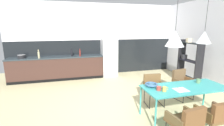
% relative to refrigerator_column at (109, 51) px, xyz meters
% --- Properties ---
extents(ground_plane, '(9.26, 9.26, 0.00)m').
position_rel_refrigerator_column_xyz_m(ground_plane, '(-0.43, -3.14, -1.04)').
color(ground_plane, '#C4B988').
extents(back_wall_splashback_dark, '(7.05, 0.12, 1.48)m').
position_rel_refrigerator_column_xyz_m(back_wall_splashback_dark, '(-0.43, 0.36, -0.30)').
color(back_wall_splashback_dark, black).
rests_on(back_wall_splashback_dark, ground).
extents(back_wall_panel_upper, '(7.05, 0.12, 1.48)m').
position_rel_refrigerator_column_xyz_m(back_wall_panel_upper, '(-0.43, 0.36, 1.19)').
color(back_wall_panel_upper, silver).
rests_on(back_wall_panel_upper, back_wall_splashback_dark).
extents(kitchen_counter, '(3.51, 0.63, 0.90)m').
position_rel_refrigerator_column_xyz_m(kitchen_counter, '(-2.07, -0.00, -0.59)').
color(kitchen_counter, '#3B251F').
rests_on(kitchen_counter, ground).
extents(refrigerator_column, '(0.61, 0.60, 2.08)m').
position_rel_refrigerator_column_xyz_m(refrigerator_column, '(0.00, 0.00, 0.00)').
color(refrigerator_column, silver).
rests_on(refrigerator_column, ground).
extents(dining_table, '(1.87, 0.77, 0.72)m').
position_rel_refrigerator_column_xyz_m(dining_table, '(0.83, -3.66, -0.36)').
color(dining_table, teal).
rests_on(dining_table, ground).
extents(armchair_head_of_table, '(0.53, 0.51, 0.79)m').
position_rel_refrigerator_column_xyz_m(armchair_head_of_table, '(0.49, -2.89, -0.53)').
color(armchair_head_of_table, brown).
rests_on(armchair_head_of_table, ground).
extents(armchair_near_window, '(0.50, 0.48, 0.76)m').
position_rel_refrigerator_column_xyz_m(armchair_near_window, '(0.86, -4.46, -0.54)').
color(armchair_near_window, brown).
rests_on(armchair_near_window, ground).
extents(armchair_corner_seat, '(0.56, 0.55, 0.83)m').
position_rel_refrigerator_column_xyz_m(armchair_corner_seat, '(1.45, -2.77, -0.51)').
color(armchair_corner_seat, brown).
rests_on(armchair_corner_seat, ground).
extents(armchair_by_stool, '(0.54, 0.53, 0.75)m').
position_rel_refrigerator_column_xyz_m(armchair_by_stool, '(0.26, -4.47, -0.56)').
color(armchair_by_stool, brown).
rests_on(armchair_by_stool, ground).
extents(fruit_bowl, '(0.28, 0.28, 0.08)m').
position_rel_refrigerator_column_xyz_m(fruit_bowl, '(0.11, -3.46, -0.27)').
color(fruit_bowl, '#33607F').
rests_on(fruit_bowl, dining_table).
extents(open_book, '(0.26, 0.24, 0.02)m').
position_rel_refrigerator_column_xyz_m(open_book, '(0.61, -3.80, -0.31)').
color(open_book, white).
rests_on(open_book, dining_table).
extents(mug_white_ceramic, '(0.13, 0.08, 0.10)m').
position_rel_refrigerator_column_xyz_m(mug_white_ceramic, '(1.30, -3.52, -0.27)').
color(mug_white_ceramic, '#5B8456').
rests_on(mug_white_ceramic, dining_table).
extents(mug_glass_clear, '(0.13, 0.09, 0.09)m').
position_rel_refrigerator_column_xyz_m(mug_glass_clear, '(0.16, -3.70, -0.27)').
color(mug_glass_clear, '#B23D33').
rests_on(mug_glass_clear, dining_table).
extents(mug_tall_blue, '(0.13, 0.08, 0.11)m').
position_rel_refrigerator_column_xyz_m(mug_tall_blue, '(0.24, -3.77, -0.26)').
color(mug_tall_blue, gold).
rests_on(mug_tall_blue, dining_table).
extents(cooking_pot, '(0.26, 0.26, 0.15)m').
position_rel_refrigerator_column_xyz_m(cooking_pot, '(-3.29, -0.00, -0.08)').
color(cooking_pot, black).
rests_on(cooking_pot, kitchen_counter).
extents(bottle_vinegar_dark, '(0.07, 0.07, 0.32)m').
position_rel_refrigerator_column_xyz_m(bottle_vinegar_dark, '(-2.68, -0.18, -0.01)').
color(bottle_vinegar_dark, tan).
rests_on(bottle_vinegar_dark, kitchen_counter).
extents(bottle_spice_small, '(0.06, 0.06, 0.30)m').
position_rel_refrigerator_column_xyz_m(bottle_spice_small, '(-1.20, -0.11, -0.02)').
color(bottle_spice_small, maroon).
rests_on(bottle_spice_small, kitchen_counter).
extents(bottle_wine_green, '(0.06, 0.06, 0.33)m').
position_rel_refrigerator_column_xyz_m(bottle_wine_green, '(-1.51, -0.05, -0.00)').
color(bottle_wine_green, black).
rests_on(bottle_wine_green, kitchen_counter).
extents(open_shelf_unit, '(0.30, 0.91, 1.63)m').
position_rel_refrigerator_column_xyz_m(open_shelf_unit, '(2.42, -1.82, -0.20)').
color(open_shelf_unit, black).
rests_on(open_shelf_unit, ground).
extents(pendant_lamp_over_table_near, '(0.37, 0.37, 1.29)m').
position_rel_refrigerator_column_xyz_m(pendant_lamp_over_table_near, '(0.46, -3.68, 0.74)').
color(pendant_lamp_over_table_near, black).
extents(pendant_lamp_over_table_far, '(0.30, 0.30, 1.25)m').
position_rel_refrigerator_column_xyz_m(pendant_lamp_over_table_far, '(1.20, -3.63, 0.76)').
color(pendant_lamp_over_table_far, black).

